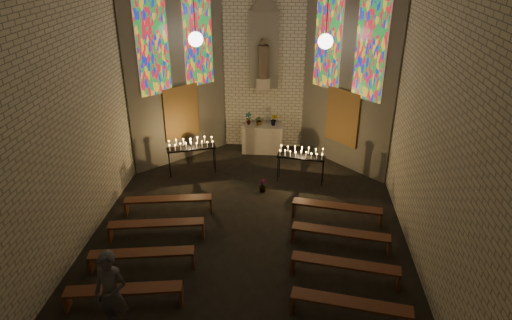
% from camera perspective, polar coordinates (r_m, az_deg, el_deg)
% --- Properties ---
extents(floor, '(12.00, 12.00, 0.00)m').
position_cam_1_polar(floor, '(11.65, -1.12, -10.25)').
color(floor, black).
rests_on(floor, ground).
extents(room, '(8.22, 12.43, 7.00)m').
position_cam_1_polar(room, '(13.13, 0.24, 12.04)').
color(room, beige).
rests_on(room, ground).
extents(altar, '(1.40, 0.60, 1.00)m').
position_cam_1_polar(altar, '(16.14, 0.80, 2.70)').
color(altar, '#BAAF98').
rests_on(altar, ground).
extents(flower_vase_left, '(0.26, 0.20, 0.44)m').
position_cam_1_polar(flower_vase_left, '(15.97, -0.97, 5.23)').
color(flower_vase_left, '#4C723F').
rests_on(flower_vase_left, altar).
extents(flower_vase_center, '(0.32, 0.29, 0.34)m').
position_cam_1_polar(flower_vase_center, '(15.92, 0.43, 4.97)').
color(flower_vase_center, '#4C723F').
rests_on(flower_vase_center, altar).
extents(flower_vase_right, '(0.30, 0.27, 0.43)m').
position_cam_1_polar(flower_vase_right, '(15.88, 2.26, 5.07)').
color(flower_vase_right, '#4C723F').
rests_on(flower_vase_right, altar).
extents(aisle_flower_pot, '(0.25, 0.25, 0.40)m').
position_cam_1_polar(aisle_flower_pot, '(13.69, 0.82, -3.24)').
color(aisle_flower_pot, '#4C723F').
rests_on(aisle_flower_pot, ground).
extents(votive_stand_left, '(1.58, 0.84, 1.13)m').
position_cam_1_polar(votive_stand_left, '(14.57, -8.11, 1.78)').
color(votive_stand_left, black).
rests_on(votive_stand_left, ground).
extents(votive_stand_right, '(1.51, 0.57, 1.08)m').
position_cam_1_polar(votive_stand_right, '(14.00, 5.67, 0.68)').
color(votive_stand_right, black).
rests_on(votive_stand_right, ground).
extents(pew_left_0, '(2.40, 0.71, 0.46)m').
position_cam_1_polar(pew_left_0, '(12.83, -10.89, -5.02)').
color(pew_left_0, '#512917').
rests_on(pew_left_0, ground).
extents(pew_right_0, '(2.40, 0.71, 0.46)m').
position_cam_1_polar(pew_right_0, '(12.47, 10.07, -5.93)').
color(pew_right_0, '#512917').
rests_on(pew_right_0, ground).
extents(pew_left_1, '(2.40, 0.71, 0.46)m').
position_cam_1_polar(pew_left_1, '(11.87, -12.35, -7.98)').
color(pew_left_1, '#512917').
rests_on(pew_left_1, ground).
extents(pew_right_1, '(2.40, 0.71, 0.46)m').
position_cam_1_polar(pew_right_1, '(11.48, 10.52, -9.09)').
color(pew_right_1, '#512917').
rests_on(pew_right_1, ground).
extents(pew_left_2, '(2.40, 0.71, 0.46)m').
position_cam_1_polar(pew_left_2, '(10.95, -14.09, -11.45)').
color(pew_left_2, '#512917').
rests_on(pew_left_2, ground).
extents(pew_right_2, '(2.40, 0.71, 0.46)m').
position_cam_1_polar(pew_right_2, '(10.52, 11.08, -12.84)').
color(pew_right_2, '#512917').
rests_on(pew_right_2, ground).
extents(pew_left_3, '(2.40, 0.71, 0.46)m').
position_cam_1_polar(pew_left_3, '(10.08, -16.20, -15.51)').
color(pew_left_3, '#512917').
rests_on(pew_left_3, ground).
extents(pew_right_3, '(2.40, 0.71, 0.46)m').
position_cam_1_polar(pew_right_3, '(9.62, 11.76, -17.31)').
color(pew_right_3, '#512917').
rests_on(pew_right_3, ground).
extents(visitor, '(0.72, 0.53, 1.83)m').
position_cam_1_polar(visitor, '(9.26, -17.60, -15.62)').
color(visitor, '#484952').
rests_on(visitor, ground).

